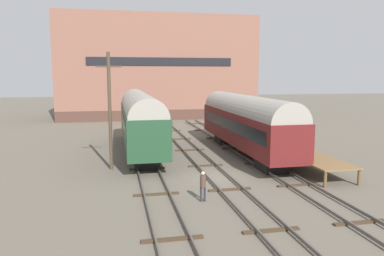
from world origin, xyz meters
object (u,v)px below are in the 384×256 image
Objects in this scene: train_car_maroon at (246,121)px; utility_pole at (110,110)px; person_worker at (203,183)px; train_car_green at (140,118)px; bench at (293,141)px.

utility_pole is (-11.22, -3.03, 1.46)m from train_car_maroon.
utility_pole is at bearing 121.14° from person_worker.
train_car_maroon is 11.71m from utility_pole.
utility_pole reaches higher than train_car_maroon.
person_worker is at bearing -80.55° from train_car_green.
train_car_maroon reaches higher than person_worker.
utility_pole reaches higher than train_car_green.
train_car_maroon is at bearing 15.11° from utility_pole.
train_car_green reaches higher than person_worker.
utility_pole is at bearing 179.53° from bench.
bench is 12.18m from person_worker.
train_car_green reaches higher than train_car_maroon.
train_car_green is 6.66m from utility_pole.
bench is at bearing 40.75° from person_worker.
train_car_maroon reaches higher than bench.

